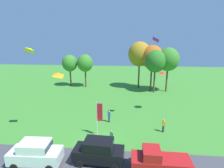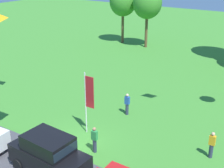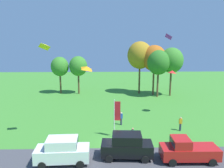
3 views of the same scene
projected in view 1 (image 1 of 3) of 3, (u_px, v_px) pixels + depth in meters
name	position (u px, v px, depth m)	size (l,w,h in m)	color
ground_plane	(98.00, 146.00, 18.82)	(120.00, 120.00, 0.00)	#3D842D
pavement_strip	(93.00, 164.00, 16.04)	(36.00, 4.40, 0.06)	#424247
car_suv_by_flagpole	(36.00, 152.00, 15.75)	(4.67, 2.19, 2.28)	white
car_suv_near_entrance	(99.00, 150.00, 16.01)	(4.70, 2.26, 2.28)	black
car_pickup_far_end	(158.00, 161.00, 14.93)	(5.03, 2.11, 2.14)	red
person_watching_sky	(163.00, 126.00, 21.51)	(0.36, 0.24, 1.71)	#2D334C
person_on_lawn	(109.00, 116.00, 24.15)	(0.36, 0.24, 1.71)	#2D334C
person_beside_suv	(111.00, 137.00, 18.90)	(0.36, 0.24, 1.71)	#2D334C
tree_far_right	(70.00, 63.00, 41.91)	(3.64, 3.64, 7.68)	brown
tree_lone_near	(85.00, 63.00, 41.15)	(3.71, 3.71, 7.84)	brown
tree_right_of_center	(140.00, 54.00, 39.51)	(5.12, 5.12, 10.81)	brown
tree_far_left	(152.00, 57.00, 38.11)	(4.77, 4.77, 10.08)	brown
tree_left_of_center	(155.00, 61.00, 36.53)	(4.34, 4.34, 9.15)	brown
tree_center_back	(168.00, 59.00, 37.08)	(4.55, 4.55, 9.60)	brown
flag_banner	(99.00, 115.00, 20.16)	(0.71, 0.08, 4.34)	silver
kite_delta_low_drifter	(162.00, 73.00, 26.27)	(1.25, 1.25, 0.42)	red
kite_diamond_trailing_tail	(156.00, 39.00, 21.84)	(0.70, 1.07, 0.26)	purple
kite_diamond_high_left	(58.00, 74.00, 15.10)	(0.85, 0.98, 0.28)	orange
kite_diamond_over_trees	(31.00, 50.00, 18.99)	(1.06, 0.99, 0.32)	yellow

